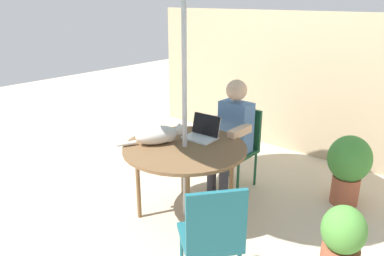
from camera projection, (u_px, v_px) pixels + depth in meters
The scene contains 10 objects.
ground_plane at pixel (185, 215), 3.64m from camera, with size 14.00×14.00×0.00m, color #BCAD93.
fence_back at pixel (298, 84), 4.92m from camera, with size 4.68×0.08×1.85m, color tan.
patio_table at pixel (185, 152), 3.42m from camera, with size 1.13×1.13×0.73m.
chair_occupied at pixel (239, 141), 4.11m from camera, with size 0.40×0.40×0.87m.
chair_empty at pixel (212, 233), 2.51m from camera, with size 0.56×0.56×0.87m.
person_seated at pixel (232, 130), 3.94m from camera, with size 0.48×0.48×1.21m.
laptop at pixel (203, 131), 3.60m from camera, with size 0.32×0.27×0.21m.
cat at pixel (160, 135), 3.45m from camera, with size 0.40×0.57×0.17m.
potted_plant_near_fence at pixel (349, 165), 3.73m from camera, with size 0.42×0.42×0.73m.
potted_plant_by_chair at pixel (341, 248), 2.57m from camera, with size 0.30×0.30×0.70m.
Camera 1 is at (2.13, -2.33, 2.01)m, focal length 34.93 mm.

